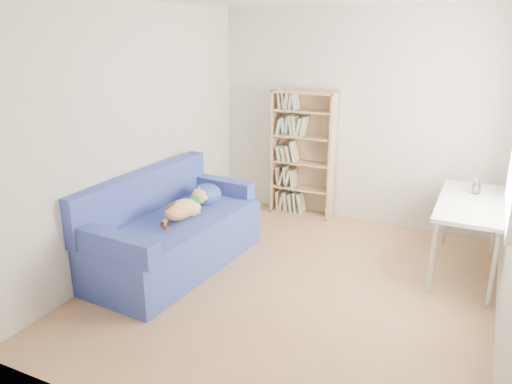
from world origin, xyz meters
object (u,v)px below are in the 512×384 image
Objects in this scene: sofa at (172,232)px; bookshelf at (303,159)px; desk at (471,207)px; pen_cup at (477,188)px.

bookshelf reaches higher than sofa.
bookshelf reaches higher than desk.
pen_cup is at bearing -15.08° from bookshelf.
bookshelf reaches higher than pen_cup.
desk is 8.14× the size of pen_cup.
desk is (2.74, 1.14, 0.32)m from sofa.
pen_cup is (2.76, 1.40, 0.45)m from sofa.
desk is (2.05, -0.82, -0.06)m from bookshelf.
sofa is 2.98m from desk.
pen_cup is (0.02, 0.26, 0.13)m from desk.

